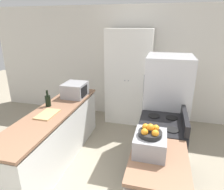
# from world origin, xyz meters

# --- Properties ---
(wall_back) EXTENTS (7.00, 0.06, 2.60)m
(wall_back) POSITION_xyz_m (0.00, 3.40, 1.30)
(wall_back) COLOR silver
(wall_back) RESTS_ON ground_plane
(counter_left) EXTENTS (0.60, 2.44, 0.89)m
(counter_left) POSITION_xyz_m (-0.84, 1.32, 0.43)
(counter_left) COLOR silver
(counter_left) RESTS_ON ground_plane
(pantry_cabinet) EXTENTS (0.99, 0.56, 2.11)m
(pantry_cabinet) POSITION_xyz_m (0.07, 3.09, 1.05)
(pantry_cabinet) COLOR white
(pantry_cabinet) RESTS_ON ground_plane
(stove) EXTENTS (0.66, 0.76, 1.05)m
(stove) POSITION_xyz_m (0.86, 1.35, 0.45)
(stove) COLOR black
(stove) RESTS_ON ground_plane
(refrigerator) EXTENTS (0.77, 0.77, 1.71)m
(refrigerator) POSITION_xyz_m (0.91, 2.15, 0.85)
(refrigerator) COLOR #B7B7BC
(refrigerator) RESTS_ON ground_plane
(microwave) EXTENTS (0.40, 0.45, 0.26)m
(microwave) POSITION_xyz_m (-0.77, 2.04, 1.02)
(microwave) COLOR #939399
(microwave) RESTS_ON counter_left
(wine_bottle) EXTENTS (0.09, 0.09, 0.28)m
(wine_bottle) POSITION_xyz_m (-1.01, 1.48, 0.99)
(wine_bottle) COLOR black
(wine_bottle) RESTS_ON counter_left
(toaster_oven) EXTENTS (0.34, 0.40, 0.21)m
(toaster_oven) POSITION_xyz_m (0.73, 0.62, 0.99)
(toaster_oven) COLOR #939399
(toaster_oven) RESTS_ON counter_right
(fruit_bowl) EXTENTS (0.24, 0.24, 0.14)m
(fruit_bowl) POSITION_xyz_m (0.73, 0.60, 1.14)
(fruit_bowl) COLOR black
(fruit_bowl) RESTS_ON toaster_oven
(cutting_board) EXTENTS (0.25, 0.39, 0.02)m
(cutting_board) POSITION_xyz_m (-0.84, 1.18, 0.90)
(cutting_board) COLOR tan
(cutting_board) RESTS_ON counter_left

